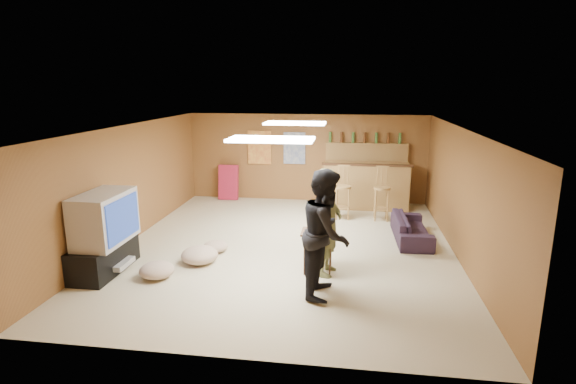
# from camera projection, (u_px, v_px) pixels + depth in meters

# --- Properties ---
(ground) EXTENTS (7.00, 7.00, 0.00)m
(ground) POSITION_uv_depth(u_px,v_px,m) (286.00, 247.00, 8.28)
(ground) COLOR #BEB291
(ground) RESTS_ON ground
(ceiling) EXTENTS (6.00, 7.00, 0.02)m
(ceiling) POSITION_uv_depth(u_px,v_px,m) (286.00, 127.00, 7.76)
(ceiling) COLOR silver
(ceiling) RESTS_ON ground
(wall_back) EXTENTS (6.00, 0.02, 2.20)m
(wall_back) POSITION_uv_depth(u_px,v_px,m) (306.00, 158.00, 11.39)
(wall_back) COLOR brown
(wall_back) RESTS_ON ground
(wall_front) EXTENTS (6.00, 0.02, 2.20)m
(wall_front) POSITION_uv_depth(u_px,v_px,m) (238.00, 265.00, 4.65)
(wall_front) COLOR brown
(wall_front) RESTS_ON ground
(wall_left) EXTENTS (0.02, 7.00, 2.20)m
(wall_left) POSITION_uv_depth(u_px,v_px,m) (129.00, 184.00, 8.43)
(wall_left) COLOR brown
(wall_left) RESTS_ON ground
(wall_right) EXTENTS (0.02, 7.00, 2.20)m
(wall_right) POSITION_uv_depth(u_px,v_px,m) (461.00, 195.00, 7.61)
(wall_right) COLOR brown
(wall_right) RESTS_ON ground
(tv_stand) EXTENTS (0.55, 1.30, 0.50)m
(tv_stand) POSITION_uv_depth(u_px,v_px,m) (104.00, 257.00, 7.15)
(tv_stand) COLOR black
(tv_stand) RESTS_ON ground
(dvd_box) EXTENTS (0.35, 0.50, 0.08)m
(dvd_box) POSITION_uv_depth(u_px,v_px,m) (118.00, 263.00, 7.14)
(dvd_box) COLOR #B2B2B7
(dvd_box) RESTS_ON tv_stand
(tv_body) EXTENTS (0.60, 1.10, 0.80)m
(tv_body) POSITION_uv_depth(u_px,v_px,m) (104.00, 218.00, 6.98)
(tv_body) COLOR #B2B2B7
(tv_body) RESTS_ON tv_stand
(tv_screen) EXTENTS (0.02, 0.95, 0.65)m
(tv_screen) POSITION_uv_depth(u_px,v_px,m) (123.00, 219.00, 6.94)
(tv_screen) COLOR navy
(tv_screen) RESTS_ON tv_body
(bar_counter) EXTENTS (2.00, 0.60, 1.10)m
(bar_counter) POSITION_uv_depth(u_px,v_px,m) (366.00, 186.00, 10.78)
(bar_counter) COLOR olive
(bar_counter) RESTS_ON ground
(bar_lip) EXTENTS (2.10, 0.12, 0.05)m
(bar_lip) POSITION_uv_depth(u_px,v_px,m) (367.00, 165.00, 10.41)
(bar_lip) COLOR #392112
(bar_lip) RESTS_ON bar_counter
(bar_shelf) EXTENTS (2.00, 0.18, 0.05)m
(bar_shelf) POSITION_uv_depth(u_px,v_px,m) (367.00, 144.00, 10.99)
(bar_shelf) COLOR olive
(bar_shelf) RESTS_ON bar_backing
(bar_backing) EXTENTS (2.00, 0.14, 0.60)m
(bar_backing) POSITION_uv_depth(u_px,v_px,m) (366.00, 156.00, 11.08)
(bar_backing) COLOR olive
(bar_backing) RESTS_ON bar_counter
(poster_left) EXTENTS (0.60, 0.03, 0.85)m
(poster_left) POSITION_uv_depth(u_px,v_px,m) (259.00, 148.00, 11.45)
(poster_left) COLOR #BF3F26
(poster_left) RESTS_ON wall_back
(poster_right) EXTENTS (0.55, 0.03, 0.80)m
(poster_right) POSITION_uv_depth(u_px,v_px,m) (294.00, 148.00, 11.33)
(poster_right) COLOR #334C99
(poster_right) RESTS_ON wall_back
(folding_chair_stack) EXTENTS (0.50, 0.26, 0.91)m
(folding_chair_stack) POSITION_uv_depth(u_px,v_px,m) (228.00, 182.00, 11.62)
(folding_chair_stack) COLOR #B22041
(folding_chair_stack) RESTS_ON ground
(ceiling_panel_front) EXTENTS (1.20, 0.60, 0.04)m
(ceiling_panel_front) POSITION_uv_depth(u_px,v_px,m) (271.00, 139.00, 6.32)
(ceiling_panel_front) COLOR white
(ceiling_panel_front) RESTS_ON ceiling
(ceiling_panel_back) EXTENTS (1.20, 0.60, 0.04)m
(ceiling_panel_back) POSITION_uv_depth(u_px,v_px,m) (295.00, 123.00, 8.92)
(ceiling_panel_back) COLOR white
(ceiling_panel_back) RESTS_ON ceiling
(person_olive) EXTENTS (0.48, 0.66, 1.69)m
(person_olive) POSITION_uv_depth(u_px,v_px,m) (328.00, 222.00, 6.95)
(person_olive) COLOR brown
(person_olive) RESTS_ON ground
(person_black) EXTENTS (0.77, 0.95, 1.81)m
(person_black) POSITION_uv_depth(u_px,v_px,m) (326.00, 233.00, 6.26)
(person_black) COLOR black
(person_black) RESTS_ON ground
(sofa) EXTENTS (0.66, 1.60, 0.46)m
(sofa) POSITION_uv_depth(u_px,v_px,m) (411.00, 228.00, 8.63)
(sofa) COLOR black
(sofa) RESTS_ON ground
(tray_table) EXTENTS (0.53, 0.42, 0.68)m
(tray_table) POSITION_uv_depth(u_px,v_px,m) (318.00, 252.00, 7.11)
(tray_table) COLOR #392112
(tray_table) RESTS_ON ground
(cup_red_near) EXTENTS (0.07, 0.07, 0.10)m
(cup_red_near) POSITION_uv_depth(u_px,v_px,m) (310.00, 226.00, 7.10)
(cup_red_near) COLOR red
(cup_red_near) RESTS_ON tray_table
(cup_red_far) EXTENTS (0.09, 0.09, 0.12)m
(cup_red_far) POSITION_uv_depth(u_px,v_px,m) (322.00, 229.00, 6.94)
(cup_red_far) COLOR red
(cup_red_far) RESTS_ON tray_table
(cup_blue) EXTENTS (0.09, 0.09, 0.11)m
(cup_blue) POSITION_uv_depth(u_px,v_px,m) (329.00, 226.00, 7.09)
(cup_blue) COLOR navy
(cup_blue) RESTS_ON tray_table
(bar_stool_left) EXTENTS (0.47, 0.47, 1.20)m
(bar_stool_left) POSITION_uv_depth(u_px,v_px,m) (343.00, 192.00, 9.92)
(bar_stool_left) COLOR olive
(bar_stool_left) RESTS_ON ground
(bar_stool_right) EXTENTS (0.43, 0.43, 1.06)m
(bar_stool_right) POSITION_uv_depth(u_px,v_px,m) (382.00, 197.00, 9.82)
(bar_stool_right) COLOR olive
(bar_stool_right) RESTS_ON ground
(cushion_near_tv) EXTENTS (0.63, 0.63, 0.28)m
(cushion_near_tv) POSITION_uv_depth(u_px,v_px,m) (200.00, 255.00, 7.53)
(cushion_near_tv) COLOR tan
(cushion_near_tv) RESTS_ON ground
(cushion_mid) EXTENTS (0.56, 0.56, 0.20)m
(cushion_mid) POSITION_uv_depth(u_px,v_px,m) (215.00, 246.00, 8.04)
(cushion_mid) COLOR tan
(cushion_mid) RESTS_ON ground
(cushion_far) EXTENTS (0.64, 0.64, 0.24)m
(cushion_far) POSITION_uv_depth(u_px,v_px,m) (157.00, 270.00, 6.96)
(cushion_far) COLOR tan
(cushion_far) RESTS_ON ground
(bottle_row) EXTENTS (1.76, 0.08, 0.26)m
(bottle_row) POSITION_uv_depth(u_px,v_px,m) (365.00, 138.00, 10.94)
(bottle_row) COLOR #3F7233
(bottle_row) RESTS_ON bar_shelf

